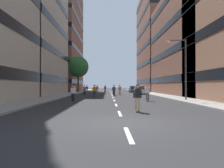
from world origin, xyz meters
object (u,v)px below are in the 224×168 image
streetlamp_right (182,63)px  skater_7 (75,90)px  parked_car_mid (139,90)px  street_tree_near (78,67)px  skater_9 (87,89)px  skater_11 (120,89)px  skater_3 (97,89)px  skater_2 (85,89)px  skater_6 (73,92)px  skater_1 (94,91)px  skater_0 (148,92)px  skater_10 (114,89)px  skater_8 (95,89)px  skater_4 (114,89)px  skater_12 (105,88)px  skater_5 (137,96)px  parked_car_near (133,89)px

streetlamp_right → skater_7: (-13.00, 8.68, -3.12)m
parked_car_mid → street_tree_near: (-13.32, 10.05, 5.50)m
skater_9 → skater_11: bearing=-44.7°
skater_3 → skater_2: bearing=-101.4°
skater_11 → skater_6: bearing=-109.7°
streetlamp_right → skater_1: (-9.83, 5.01, -3.15)m
skater_0 → skater_7: size_ratio=1.00×
skater_7 → skater_10: (5.96, 3.74, 0.00)m
skater_1 → skater_7: same height
skater_3 → skater_8: (0.06, -8.76, 0.03)m
skater_10 → skater_1: bearing=-110.7°
street_tree_near → skater_8: bearing=-69.5°
skater_4 → skater_9: 10.76m
skater_8 → skater_12: same height
skater_0 → skater_8: 15.30m
skater_6 → skater_4: bearing=70.5°
skater_5 → skater_7: (-6.85, 17.15, 0.03)m
street_tree_near → streetlamp_right: street_tree_near is taller
skater_1 → skater_3: (-0.58, 17.40, 0.00)m
parked_car_mid → skater_5: bearing=-99.4°
parked_car_near → parked_car_mid: 8.98m
parked_car_near → skater_12: size_ratio=2.47×
skater_0 → street_tree_near: bearing=113.0°
streetlamp_right → skater_6: size_ratio=3.65×
skater_3 → skater_5: size_ratio=1.00×
streetlamp_right → skater_0: streetlamp_right is taller
skater_3 → skater_11: (4.47, -8.71, 0.00)m
skater_7 → parked_car_mid: bearing=36.4°
parked_car_mid → skater_8: (-8.38, -3.16, 0.32)m
skater_1 → skater_2: same height
skater_0 → skater_5: bearing=-105.7°
skater_6 → skater_7: same height
skater_9 → skater_11: same height
parked_car_near → skater_3: bearing=-158.2°
skater_2 → skater_11: size_ratio=1.00×
skater_9 → street_tree_near: bearing=113.1°
skater_4 → skater_6: (-4.41, -12.48, -0.03)m
street_tree_near → skater_6: (3.85, -28.54, -5.21)m
parked_car_near → skater_7: bearing=-122.8°
streetlamp_right → skater_2: (-12.16, 13.68, -3.12)m
streetlamp_right → skater_8: size_ratio=3.65×
skater_10 → skater_6: bearing=-107.4°
skater_1 → skater_4: bearing=64.2°
skater_0 → skater_4: same height
skater_3 → skater_10: same height
skater_6 → skater_7: bearing=98.5°
skater_8 → skater_0: bearing=-64.7°
parked_car_near → streetlamp_right: streetlamp_right is taller
skater_7 → skater_10: bearing=32.1°
skater_5 → skater_9: bearing=102.4°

